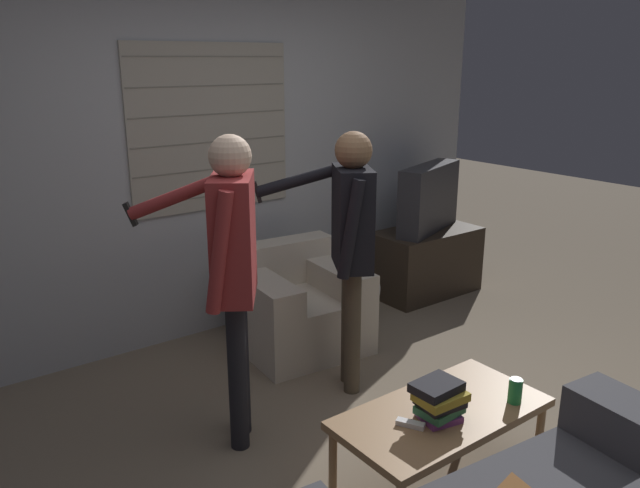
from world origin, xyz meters
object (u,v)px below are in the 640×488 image
Objects in this scene: person_right_standing at (350,232)px; person_left_standing at (232,256)px; soda_can at (515,391)px; armchair_beige at (297,306)px; coffee_table at (442,417)px; tv at (429,198)px; book_stack at (439,400)px; spare_remote at (410,424)px; floor_fan at (364,299)px.

person_left_standing is at bearing 126.48° from person_right_standing.
person_left_standing reaches higher than person_right_standing.
soda_can is at bearing -104.59° from person_left_standing.
coffee_table is (-0.32, -1.67, 0.06)m from armchair_beige.
tv reaches higher than soda_can.
book_stack reaches higher than spare_remote.
floor_fan is at bearing -7.49° from tv.
person_left_standing is 1.22m from book_stack.
spare_remote is at bearing -177.85° from coffee_table.
person_right_standing reaches higher than armchair_beige.
coffee_table is at bearing -26.81° from spare_remote.
tv is 2.03× the size of floor_fan.
book_stack is 0.56× the size of floor_fan.
person_right_standing is at bearing -136.45° from floor_fan.
book_stack is (-1.91, -1.91, -0.36)m from tv.
armchair_beige is at bearing -12.88° from tv.
soda_can is 0.57m from spare_remote.
coffee_table is at bearing -163.36° from person_right_standing.
person_left_standing is at bearing 130.89° from soda_can.
book_stack is at bearing -150.61° from coffee_table.
coffee_table is 1.93m from floor_fan.
spare_remote is 2.06m from floor_fan.
tv is at bearing -30.70° from person_right_standing.
spare_remote is (-0.22, -0.01, 0.05)m from coffee_table.
person_left_standing is 1.03× the size of person_right_standing.
person_right_standing is 1.29m from soda_can.
spare_remote is at bearing -174.33° from person_right_standing.
armchair_beige is 1.77m from book_stack.
tv is at bearing 45.56° from coffee_table.
book_stack is at bearing -166.63° from person_right_standing.
tv is 0.53× the size of person_right_standing.
armchair_beige is at bearing 23.91° from person_right_standing.
book_stack is 0.42m from soda_can.
armchair_beige is 1.84m from soda_can.
book_stack is at bearing -116.61° from person_left_standing.
coffee_table is 2.50× the size of floor_fan.
armchair_beige is 1.71m from coffee_table.
person_left_standing is 3.97× the size of floor_fan.
floor_fan is at bearing 59.01° from book_stack.
floor_fan is (1.03, 1.71, -0.30)m from book_stack.
coffee_table is at bearing -112.12° from person_left_standing.
book_stack is at bearing -120.99° from floor_fan.
coffee_table is at bearing -119.74° from floor_fan.
spare_remote is (-0.55, 0.15, -0.05)m from soda_can.
book_stack is at bearing -41.98° from spare_remote.
armchair_beige is 7.00× the size of soda_can.
tv is at bearing 12.86° from floor_fan.
armchair_beige reaches higher than floor_fan.
floor_fan is at bearing -15.98° from person_right_standing.
book_stack is 1.74× the size of spare_remote.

